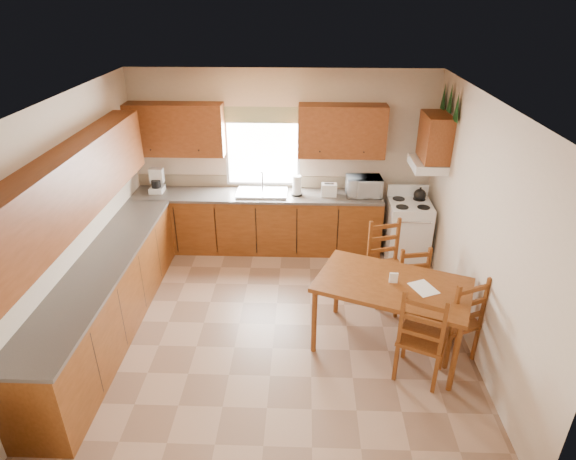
{
  "coord_description": "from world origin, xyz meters",
  "views": [
    {
      "loc": [
        0.33,
        -4.74,
        3.7
      ],
      "look_at": [
        0.15,
        0.3,
        1.15
      ],
      "focal_mm": 30.0,
      "sensor_mm": 36.0,
      "label": 1
    }
  ],
  "objects_px": {
    "chair_near_left": "(423,333)",
    "chair_far_left": "(388,264)",
    "dining_table": "(389,316)",
    "chair_near_right": "(455,315)",
    "stove": "(407,232)",
    "chair_far_right": "(417,291)",
    "microwave": "(364,186)"
  },
  "relations": [
    {
      "from": "chair_near_left",
      "to": "chair_far_left",
      "type": "relative_size",
      "value": 1.03
    },
    {
      "from": "dining_table",
      "to": "chair_near_right",
      "type": "distance_m",
      "value": 0.7
    },
    {
      "from": "dining_table",
      "to": "chair_near_right",
      "type": "relative_size",
      "value": 1.53
    },
    {
      "from": "stove",
      "to": "chair_far_left",
      "type": "height_order",
      "value": "chair_far_left"
    },
    {
      "from": "dining_table",
      "to": "chair_far_right",
      "type": "height_order",
      "value": "chair_far_right"
    },
    {
      "from": "chair_near_right",
      "to": "chair_far_left",
      "type": "xyz_separation_m",
      "value": [
        -0.57,
        1.05,
        0.01
      ]
    },
    {
      "from": "chair_near_left",
      "to": "chair_near_right",
      "type": "relative_size",
      "value": 1.05
    },
    {
      "from": "chair_near_left",
      "to": "chair_far_right",
      "type": "bearing_deg",
      "value": -73.79
    },
    {
      "from": "microwave",
      "to": "chair_near_left",
      "type": "bearing_deg",
      "value": -85.93
    },
    {
      "from": "microwave",
      "to": "chair_far_right",
      "type": "relative_size",
      "value": 0.5
    },
    {
      "from": "stove",
      "to": "dining_table",
      "type": "bearing_deg",
      "value": -105.22
    },
    {
      "from": "stove",
      "to": "chair_far_left",
      "type": "relative_size",
      "value": 0.84
    },
    {
      "from": "chair_near_left",
      "to": "chair_far_right",
      "type": "xyz_separation_m",
      "value": [
        0.12,
        0.87,
        -0.07
      ]
    },
    {
      "from": "dining_table",
      "to": "chair_far_right",
      "type": "xyz_separation_m",
      "value": [
        0.39,
        0.44,
        0.04
      ]
    },
    {
      "from": "chair_near_left",
      "to": "chair_far_right",
      "type": "height_order",
      "value": "chair_near_left"
    },
    {
      "from": "dining_table",
      "to": "chair_near_left",
      "type": "height_order",
      "value": "chair_near_left"
    },
    {
      "from": "microwave",
      "to": "chair_near_left",
      "type": "xyz_separation_m",
      "value": [
        0.36,
        -2.74,
        -0.51
      ]
    },
    {
      "from": "microwave",
      "to": "dining_table",
      "type": "bearing_deg",
      "value": -91.15
    },
    {
      "from": "stove",
      "to": "chair_far_left",
      "type": "bearing_deg",
      "value": -112.28
    },
    {
      "from": "microwave",
      "to": "chair_near_left",
      "type": "height_order",
      "value": "microwave"
    },
    {
      "from": "microwave",
      "to": "chair_far_right",
      "type": "height_order",
      "value": "microwave"
    },
    {
      "from": "microwave",
      "to": "chair_near_right",
      "type": "bearing_deg",
      "value": -75.44
    },
    {
      "from": "chair_near_right",
      "to": "dining_table",
      "type": "bearing_deg",
      "value": -31.42
    },
    {
      "from": "chair_far_right",
      "to": "chair_near_right",
      "type": "bearing_deg",
      "value": -70.94
    },
    {
      "from": "microwave",
      "to": "chair_near_right",
      "type": "height_order",
      "value": "microwave"
    },
    {
      "from": "chair_far_right",
      "to": "chair_far_left",
      "type": "bearing_deg",
      "value": 107.54
    },
    {
      "from": "chair_far_left",
      "to": "chair_near_right",
      "type": "bearing_deg",
      "value": -77.92
    },
    {
      "from": "stove",
      "to": "chair_far_left",
      "type": "distance_m",
      "value": 1.19
    },
    {
      "from": "microwave",
      "to": "chair_near_left",
      "type": "relative_size",
      "value": 0.43
    },
    {
      "from": "chair_far_left",
      "to": "dining_table",
      "type": "bearing_deg",
      "value": -113.37
    },
    {
      "from": "microwave",
      "to": "dining_table",
      "type": "relative_size",
      "value": 0.29
    },
    {
      "from": "chair_near_right",
      "to": "microwave",
      "type": "bearing_deg",
      "value": -96.14
    }
  ]
}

